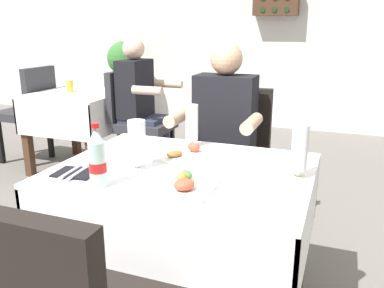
% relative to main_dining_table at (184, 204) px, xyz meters
% --- Properties ---
extents(back_wall, '(11.00, 0.12, 3.13)m').
position_rel_main_dining_table_xyz_m(back_wall, '(-0.10, 4.01, 0.99)').
color(back_wall, silver).
rests_on(back_wall, ground).
extents(main_dining_table, '(1.10, 0.84, 0.75)m').
position_rel_main_dining_table_xyz_m(main_dining_table, '(0.00, 0.00, 0.00)').
color(main_dining_table, white).
rests_on(main_dining_table, ground).
extents(chair_far_diner_seat, '(0.44, 0.50, 0.97)m').
position_rel_main_dining_table_xyz_m(chair_far_diner_seat, '(-0.00, 0.81, -0.02)').
color(chair_far_diner_seat, black).
rests_on(chair_far_diner_seat, ground).
extents(seated_diner_far, '(0.50, 0.46, 1.26)m').
position_rel_main_dining_table_xyz_m(seated_diner_far, '(-0.04, 0.71, 0.14)').
color(seated_diner_far, '#282D42').
rests_on(seated_diner_far, ground).
extents(plate_near_camera, '(0.25, 0.25, 0.06)m').
position_rel_main_dining_table_xyz_m(plate_near_camera, '(0.08, -0.22, 0.19)').
color(plate_near_camera, white).
rests_on(plate_near_camera, main_dining_table).
extents(plate_far_diner, '(0.25, 0.25, 0.06)m').
position_rel_main_dining_table_xyz_m(plate_far_diner, '(-0.06, 0.14, 0.19)').
color(plate_far_diner, white).
rests_on(plate_far_diner, main_dining_table).
extents(beer_glass_left, '(0.08, 0.08, 0.22)m').
position_rel_main_dining_table_xyz_m(beer_glass_left, '(-0.18, -0.09, 0.29)').
color(beer_glass_left, white).
rests_on(beer_glass_left, main_dining_table).
extents(beer_glass_middle, '(0.07, 0.07, 0.22)m').
position_rel_main_dining_table_xyz_m(beer_glass_middle, '(0.48, 0.05, 0.29)').
color(beer_glass_middle, white).
rests_on(beer_glass_middle, main_dining_table).
extents(beer_glass_right, '(0.07, 0.07, 0.22)m').
position_rel_main_dining_table_xyz_m(beer_glass_right, '(-0.08, 0.32, 0.29)').
color(beer_glass_right, white).
rests_on(beer_glass_right, main_dining_table).
extents(cola_bottle_primary, '(0.07, 0.07, 0.25)m').
position_rel_main_dining_table_xyz_m(cola_bottle_primary, '(-0.23, -0.32, 0.29)').
color(cola_bottle_primary, silver).
rests_on(cola_bottle_primary, main_dining_table).
extents(napkin_cutlery_set, '(0.18, 0.19, 0.01)m').
position_rel_main_dining_table_xyz_m(napkin_cutlery_set, '(-0.40, -0.24, 0.18)').
color(napkin_cutlery_set, black).
rests_on(napkin_cutlery_set, main_dining_table).
extents(background_dining_table, '(0.81, 0.83, 0.75)m').
position_rel_main_dining_table_xyz_m(background_dining_table, '(-1.71, 1.59, -0.02)').
color(background_dining_table, white).
rests_on(background_dining_table, ground).
extents(background_chair_left, '(0.50, 0.44, 0.97)m').
position_rel_main_dining_table_xyz_m(background_chair_left, '(-2.32, 1.59, -0.02)').
color(background_chair_left, '#2D2D33').
rests_on(background_chair_left, ground).
extents(background_chair_right, '(0.50, 0.44, 0.97)m').
position_rel_main_dining_table_xyz_m(background_chair_right, '(-1.10, 1.59, -0.02)').
color(background_chair_right, '#2D2D33').
rests_on(background_chair_right, ground).
extents(background_patron, '(0.46, 0.50, 1.26)m').
position_rel_main_dining_table_xyz_m(background_patron, '(-1.05, 1.59, 0.14)').
color(background_patron, '#282D42').
rests_on(background_patron, ground).
extents(background_table_tumbler, '(0.06, 0.06, 0.11)m').
position_rel_main_dining_table_xyz_m(background_table_tumbler, '(-1.80, 1.59, 0.23)').
color(background_table_tumbler, gold).
rests_on(background_table_tumbler, background_dining_table).
extents(potted_plant_corner, '(0.48, 0.48, 1.15)m').
position_rel_main_dining_table_xyz_m(potted_plant_corner, '(-2.33, 3.54, 0.17)').
color(potted_plant_corner, brown).
rests_on(potted_plant_corner, ground).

